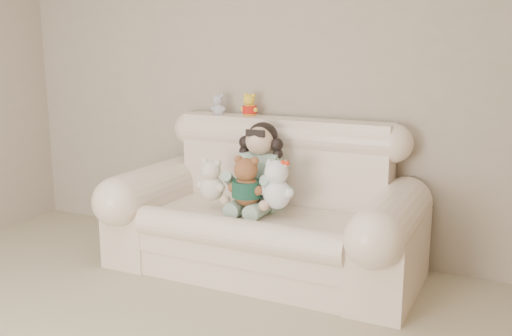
% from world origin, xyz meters
% --- Properties ---
extents(wall_back, '(4.50, 0.00, 4.50)m').
position_xyz_m(wall_back, '(0.00, 2.50, 1.30)').
color(wall_back, tan).
rests_on(wall_back, ground).
extents(sofa, '(2.10, 0.95, 1.03)m').
position_xyz_m(sofa, '(0.16, 2.00, 0.52)').
color(sofa, beige).
rests_on(sofa, floor).
extents(seated_child, '(0.40, 0.48, 0.61)m').
position_xyz_m(seated_child, '(0.10, 2.08, 0.73)').
color(seated_child, '#317552').
rests_on(seated_child, sofa).
extents(brown_teddy, '(0.26, 0.21, 0.39)m').
position_xyz_m(brown_teddy, '(0.10, 1.86, 0.70)').
color(brown_teddy, brown).
rests_on(brown_teddy, sofa).
extents(white_cat, '(0.29, 0.25, 0.39)m').
position_xyz_m(white_cat, '(0.31, 1.89, 0.69)').
color(white_cat, white).
rests_on(white_cat, sofa).
extents(cream_teddy, '(0.25, 0.22, 0.34)m').
position_xyz_m(cream_teddy, '(-0.17, 1.88, 0.67)').
color(cream_teddy, silver).
rests_on(cream_teddy, sofa).
extents(yellow_mini_bear, '(0.16, 0.14, 0.21)m').
position_xyz_m(yellow_mini_bear, '(-0.12, 2.37, 1.12)').
color(yellow_mini_bear, yellow).
rests_on(yellow_mini_bear, sofa).
extents(grey_mini_plush, '(0.15, 0.13, 0.20)m').
position_xyz_m(grey_mini_plush, '(-0.37, 2.34, 1.11)').
color(grey_mini_plush, silver).
rests_on(grey_mini_plush, sofa).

